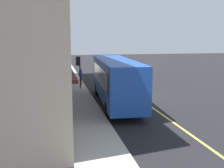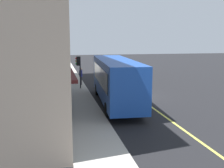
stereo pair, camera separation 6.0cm
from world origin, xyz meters
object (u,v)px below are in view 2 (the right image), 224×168
(traffic_light, at_px, (78,65))
(car_maroon, at_px, (124,70))
(bus, at_px, (116,79))
(pedestrian_by_curb, at_px, (81,75))

(traffic_light, bearing_deg, car_maroon, -37.90)
(bus, height_order, car_maroon, bus)
(car_maroon, bearing_deg, bus, 163.22)
(traffic_light, distance_m, car_maroon, 11.45)
(bus, relative_size, traffic_light, 3.52)
(traffic_light, bearing_deg, pedestrian_by_curb, -11.07)
(bus, distance_m, car_maroon, 16.00)
(bus, relative_size, pedestrian_by_curb, 6.07)
(bus, xyz_separation_m, car_maroon, (15.27, -4.61, -1.24))
(bus, xyz_separation_m, traffic_light, (6.35, 2.34, 0.55))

